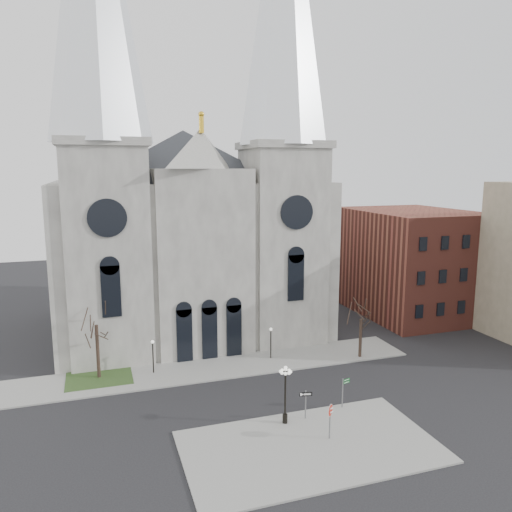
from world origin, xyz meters
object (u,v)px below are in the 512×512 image
object	(u,v)px
globe_lamp	(285,387)
one_way_sign	(306,400)
stop_sign	(330,414)
street_name_sign	(343,390)

from	to	relation	value
globe_lamp	one_way_sign	world-z (taller)	globe_lamp
stop_sign	globe_lamp	bearing A→B (deg)	103.46
globe_lamp	street_name_sign	bearing A→B (deg)	9.64
globe_lamp	street_name_sign	size ratio (longest dim) A/B	1.87
one_way_sign	globe_lamp	bearing A→B (deg)	-162.92
stop_sign	one_way_sign	xyz separation A→B (m)	(-0.46, 3.28, -0.35)
stop_sign	one_way_sign	world-z (taller)	stop_sign
one_way_sign	street_name_sign	size ratio (longest dim) A/B	0.94
globe_lamp	street_name_sign	distance (m)	5.76
globe_lamp	street_name_sign	xyz separation A→B (m)	(5.49, 0.93, -1.47)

